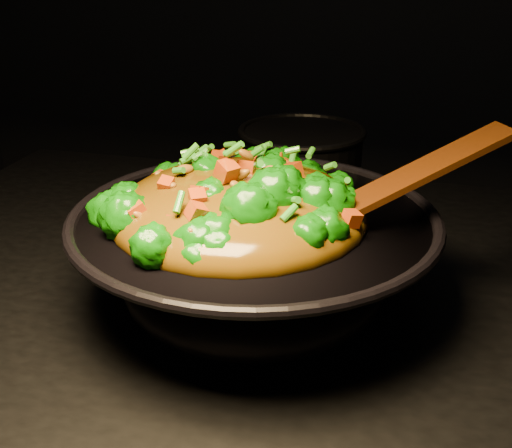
% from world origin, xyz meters
% --- Properties ---
extents(wok, '(0.59, 0.59, 0.13)m').
position_xyz_m(wok, '(0.07, -0.10, 0.97)').
color(wok, black).
rests_on(wok, stovetop).
extents(stir_fry, '(0.41, 0.41, 0.11)m').
position_xyz_m(stir_fry, '(0.05, -0.11, 1.09)').
color(stir_fry, '#106507').
rests_on(stir_fry, wok).
extents(spatula, '(0.29, 0.19, 0.13)m').
position_xyz_m(spatula, '(0.24, -0.09, 1.08)').
color(spatula, '#340E04').
rests_on(spatula, wok).
extents(back_pot, '(0.27, 0.27, 0.13)m').
position_xyz_m(back_pot, '(0.05, 0.32, 0.97)').
color(back_pot, black).
rests_on(back_pot, stovetop).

